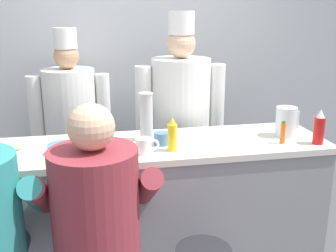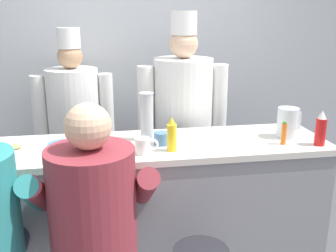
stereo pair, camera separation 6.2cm
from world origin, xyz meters
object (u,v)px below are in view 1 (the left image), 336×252
cook_in_whites_far (181,118)px  water_pitcher_clear (286,122)px  cup_stack_steel (146,117)px  ketchup_bottle_red (319,128)px  breakfast_plate (12,151)px  cereal_bowl (62,149)px  coffee_mug_blue (162,138)px  cook_in_whites_near (71,122)px  coffee_mug_white (144,146)px  hot_sauce_bottle_orange (283,133)px  mustard_bottle_yellow (172,135)px  diner_seated_maroon (96,211)px

cook_in_whites_far → water_pitcher_clear: bearing=-48.2°
water_pitcher_clear → cup_stack_steel: (-0.92, 0.09, 0.06)m
ketchup_bottle_red → cook_in_whites_far: 1.09m
breakfast_plate → cook_in_whites_far: size_ratio=0.12×
cup_stack_steel → cook_in_whites_far: bearing=57.4°
ketchup_bottle_red → cereal_bowl: 1.58m
coffee_mug_blue → cook_in_whites_near: (-0.60, 0.98, -0.13)m
breakfast_plate → cup_stack_steel: cup_stack_steel is taller
cereal_bowl → coffee_mug_white: coffee_mug_white is taller
coffee_mug_blue → cook_in_whites_far: cook_in_whites_far is taller
breakfast_plate → cup_stack_steel: 0.83m
cup_stack_steel → cereal_bowl: bearing=-163.6°
hot_sauce_bottle_orange → cook_in_whites_far: 0.92m
mustard_bottle_yellow → cook_in_whites_far: size_ratio=0.11×
cook_in_whites_near → breakfast_plate: bearing=-106.8°
cereal_bowl → coffee_mug_blue: coffee_mug_blue is taller
mustard_bottle_yellow → cereal_bowl: (-0.64, 0.08, -0.07)m
cook_in_whites_far → ketchup_bottle_red: bearing=-49.8°
water_pitcher_clear → cereal_bowl: (-1.44, -0.06, -0.07)m
breakfast_plate → cereal_bowl: bearing=-11.9°
mustard_bottle_yellow → hot_sauce_bottle_orange: size_ratio=1.44×
mustard_bottle_yellow → cook_in_whites_near: cook_in_whites_near is taller
hot_sauce_bottle_orange → water_pitcher_clear: 0.17m
cup_stack_steel → ketchup_bottle_red: bearing=-15.0°
coffee_mug_white → ketchup_bottle_red: bearing=-1.3°
water_pitcher_clear → breakfast_plate: 1.74m
coffee_mug_blue → water_pitcher_clear: bearing=1.2°
ketchup_bottle_red → cook_in_whites_near: cook_in_whites_near is taller
mustard_bottle_yellow → breakfast_plate: 0.95m
ketchup_bottle_red → coffee_mug_white: bearing=178.7°
hot_sauce_bottle_orange → breakfast_plate: (-1.65, 0.14, -0.06)m
mustard_bottle_yellow → breakfast_plate: (-0.93, 0.14, -0.08)m
coffee_mug_white → cook_in_whites_far: cook_in_whites_far is taller
mustard_bottle_yellow → hot_sauce_bottle_orange: 0.71m
cup_stack_steel → cook_in_whites_far: cook_in_whites_far is taller
ketchup_bottle_red → cup_stack_steel: 1.09m
ketchup_bottle_red → coffee_mug_blue: ketchup_bottle_red is taller
mustard_bottle_yellow → coffee_mug_white: (-0.17, -0.02, -0.05)m
breakfast_plate → hot_sauce_bottle_orange: bearing=-4.8°
hot_sauce_bottle_orange → cook_in_whites_near: size_ratio=0.08×
coffee_mug_blue → breakfast_plate: bearing=178.9°
coffee_mug_white → diner_seated_maroon: bearing=-129.8°
cup_stack_steel → diner_seated_maroon: (-0.34, -0.61, -0.31)m
cook_in_whites_far → breakfast_plate: bearing=-151.2°
mustard_bottle_yellow → cup_stack_steel: (-0.12, 0.23, 0.06)m
breakfast_plate → diner_seated_maroon: bearing=-48.0°
cook_in_whites_near → ketchup_bottle_red: bearing=-36.3°
hot_sauce_bottle_orange → coffee_mug_blue: size_ratio=1.04×
ketchup_bottle_red → hot_sauce_bottle_orange: 0.22m
ketchup_bottle_red → breakfast_plate: 1.87m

